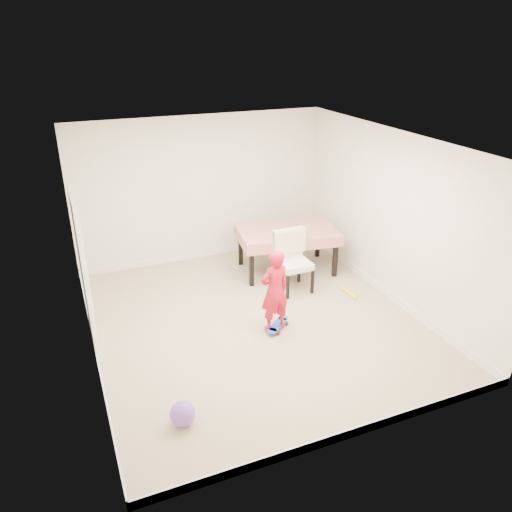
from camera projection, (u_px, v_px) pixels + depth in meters
name	position (u px, v px, depth m)	size (l,w,h in m)	color
ground	(255.00, 321.00, 7.29)	(5.00, 5.00, 0.00)	tan
ceiling	(255.00, 145.00, 6.22)	(4.50, 5.00, 0.04)	white
wall_back	(202.00, 190.00, 8.84)	(4.50, 0.04, 2.60)	silver
wall_front	(356.00, 333.00, 4.67)	(4.50, 0.04, 2.60)	silver
wall_left	(83.00, 267.00, 5.97)	(0.04, 5.00, 2.60)	silver
wall_right	(391.00, 218.00, 7.53)	(0.04, 5.00, 2.60)	silver
door	(85.00, 277.00, 6.34)	(0.10, 0.94, 2.11)	white
baseboard_back	(204.00, 253.00, 9.36)	(4.50, 0.02, 0.12)	white
baseboard_front	(346.00, 435.00, 5.17)	(4.50, 0.02, 0.12)	white
baseboard_left	(96.00, 353.00, 6.49)	(0.02, 5.00, 0.12)	white
baseboard_right	(383.00, 290.00, 8.05)	(0.02, 5.00, 0.12)	white
dining_table	(287.00, 250.00, 8.69)	(1.66, 1.04, 0.78)	red
dining_chair	(294.00, 262.00, 7.97)	(0.54, 0.62, 1.00)	white
skateboard	(278.00, 326.00, 7.10)	(0.52, 0.19, 0.08)	blue
child	(274.00, 293.00, 6.83)	(0.44, 0.29, 1.20)	red
balloon	(183.00, 414.00, 5.34)	(0.28, 0.28, 0.28)	#7A4DBA
foam_toy	(349.00, 293.00, 8.02)	(0.06, 0.06, 0.40)	yellow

